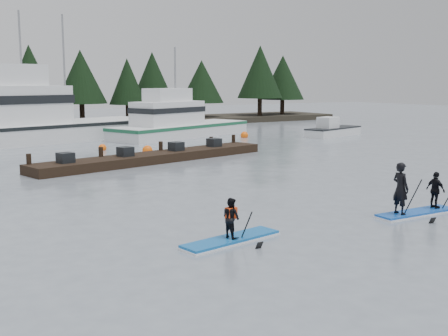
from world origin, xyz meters
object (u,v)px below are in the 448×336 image
fishing_boat_large (30,131)px  paddleboard_duo (415,195)px  fishing_boat_medium (178,130)px  floating_dock (156,157)px  paddleboard_solo (231,228)px

fishing_boat_large → paddleboard_duo: (5.69, -30.20, -0.15)m
paddleboard_duo → fishing_boat_medium: bearing=80.8°
fishing_boat_large → fishing_boat_medium: bearing=-24.0°
fishing_boat_large → floating_dock: bearing=-89.8°
fishing_boat_large → paddleboard_solo: size_ratio=6.19×
fishing_boat_large → floating_dock: (3.61, -14.10, -0.57)m
paddleboard_duo → paddleboard_solo: bearing=177.7°
fishing_boat_large → floating_dock: fishing_boat_large is taller
fishing_boat_medium → paddleboard_duo: fishing_boat_medium is taller
fishing_boat_medium → paddleboard_solo: 30.45m
floating_dock → paddleboard_solo: (-4.89, -15.59, 0.13)m
paddleboard_duo → fishing_boat_large: bearing=102.6°
fishing_boat_large → paddleboard_solo: bearing=-106.7°
fishing_boat_medium → floating_dock: fishing_boat_medium is taller
floating_dock → fishing_boat_medium: bearing=45.2°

